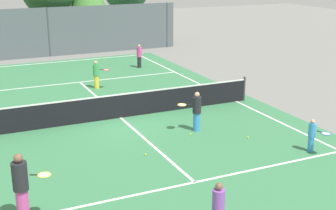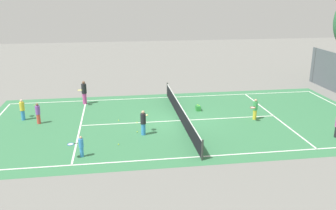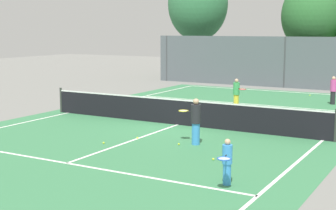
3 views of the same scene
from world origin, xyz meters
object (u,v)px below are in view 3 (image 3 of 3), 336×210
object	(u,v)px
player_0	(237,93)
tennis_ball_0	(179,144)
ball_crate	(157,110)
player_4	(195,121)
tennis_ball_2	(213,159)
tennis_ball_6	(90,112)
tennis_ball_3	(310,95)
tennis_ball_5	(104,143)
player_6	(227,161)
player_3	(333,90)
tennis_ball_4	(137,138)

from	to	relation	value
player_0	tennis_ball_0	size ratio (longest dim) A/B	21.10
ball_crate	player_4	bearing A→B (deg)	-46.62
tennis_ball_2	player_0	bearing A→B (deg)	107.97
tennis_ball_0	tennis_ball_6	xyz separation A→B (m)	(-6.29, 3.41, 0.00)
tennis_ball_3	tennis_ball_5	world-z (taller)	same
player_6	ball_crate	xyz separation A→B (m)	(-6.50, 7.60, -0.41)
player_4	ball_crate	bearing A→B (deg)	133.38
player_4	player_6	size ratio (longest dim) A/B	1.33
tennis_ball_0	player_3	bearing A→B (deg)	77.71
ball_crate	tennis_ball_4	size ratio (longest dim) A/B	7.17
player_4	tennis_ball_4	size ratio (longest dim) A/B	22.64
player_4	player_3	bearing A→B (deg)	79.40
tennis_ball_2	tennis_ball_3	distance (m)	15.09
tennis_ball_4	player_4	bearing A→B (deg)	6.49
ball_crate	tennis_ball_4	world-z (taller)	ball_crate
player_0	tennis_ball_3	distance (m)	6.44
tennis_ball_0	tennis_ball_5	distance (m)	2.43
ball_crate	tennis_ball_6	distance (m)	2.96
player_3	tennis_ball_4	bearing A→B (deg)	-110.19
player_6	tennis_ball_4	world-z (taller)	player_6
player_3	player_4	size ratio (longest dim) A/B	0.93
player_4	tennis_ball_6	distance (m)	7.41
player_4	tennis_ball_0	bearing A→B (deg)	-140.18
player_3	tennis_ball_2	bearing A→B (deg)	-93.41
tennis_ball_4	tennis_ball_6	xyz separation A→B (m)	(-4.64, 3.30, 0.00)
player_0	player_4	xyz separation A→B (m)	(1.59, -7.46, 0.05)
player_3	player_6	xyz separation A→B (m)	(0.47, -14.38, -0.12)
player_0	tennis_ball_0	distance (m)	7.92
player_0	tennis_ball_4	bearing A→B (deg)	-93.57
player_4	tennis_ball_5	distance (m)	3.05
tennis_ball_3	tennis_ball_6	distance (m)	12.64
player_0	ball_crate	size ratio (longest dim) A/B	2.94
tennis_ball_4	tennis_ball_3	bearing A→B (deg)	80.20
player_4	player_6	world-z (taller)	player_4
tennis_ball_2	tennis_ball_3	world-z (taller)	same
player_6	tennis_ball_2	xyz separation A→B (m)	(-1.22, 1.91, -0.56)
tennis_ball_0	tennis_ball_4	world-z (taller)	same
tennis_ball_2	tennis_ball_4	size ratio (longest dim) A/B	1.00
tennis_ball_2	player_6	bearing A→B (deg)	-57.52
tennis_ball_0	tennis_ball_3	bearing A→B (deg)	87.00
player_0	tennis_ball_5	world-z (taller)	player_0
ball_crate	tennis_ball_5	bearing A→B (deg)	-76.28
ball_crate	tennis_ball_3	distance (m)	10.30
ball_crate	tennis_ball_6	xyz separation A→B (m)	(-2.73, -1.15, -0.15)
player_3	tennis_ball_5	distance (m)	13.25
player_4	tennis_ball_3	world-z (taller)	player_4
tennis_ball_4	player_6	bearing A→B (deg)	-34.51
player_3	tennis_ball_2	xyz separation A→B (m)	(-0.74, -12.47, -0.67)
player_3	tennis_ball_4	size ratio (longest dim) A/B	20.95
player_6	tennis_ball_6	world-z (taller)	player_6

